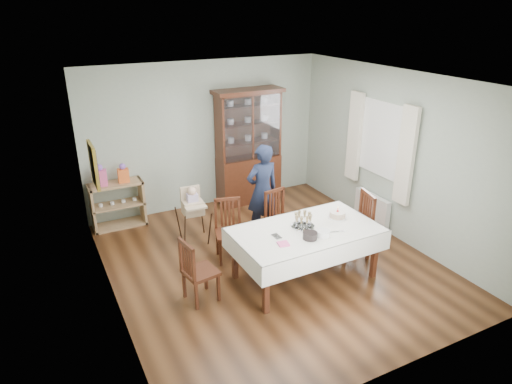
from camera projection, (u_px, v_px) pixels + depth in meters
floor at (271, 262)px, 6.85m from camera, size 5.00×5.00×0.00m
room_shell at (254, 144)px, 6.63m from camera, size 5.00×5.00×5.00m
dining_table at (305, 253)px, 6.34m from camera, size 2.02×1.18×0.76m
china_cabinet at (248, 145)px, 8.59m from camera, size 1.30×0.48×2.18m
sideboard at (118, 205)px, 7.83m from camera, size 0.90×0.38×0.80m
picture_frame at (93, 165)px, 5.94m from camera, size 0.04×0.48×0.58m
window at (382, 139)px, 7.43m from camera, size 0.04×1.02×1.22m
curtain_left at (406, 156)px, 6.94m from camera, size 0.07×0.30×1.55m
curtain_right at (355, 136)px, 7.96m from camera, size 0.07×0.30×1.55m
radiator at (372, 209)px, 7.89m from camera, size 0.10×0.80×0.55m
chair_far_left at (230, 242)px, 6.87m from camera, size 0.51×0.51×0.92m
chair_far_right at (281, 229)px, 7.26m from camera, size 0.47×0.47×0.90m
chair_end_left at (200, 282)px, 5.90m from camera, size 0.45×0.45×0.89m
chair_end_right at (353, 237)px, 6.95m from camera, size 0.54×0.54×1.01m
woman at (262, 191)px, 7.42m from camera, size 0.59×0.40×1.56m
high_chair at (194, 221)px, 7.31m from camera, size 0.45×0.45×0.96m
champagne_tray at (303, 223)px, 6.23m from camera, size 0.33×0.33×0.20m
birthday_cake at (337, 215)px, 6.51m from camera, size 0.26×0.26×0.18m
plate_stack_dark at (310, 236)px, 5.93m from camera, size 0.21×0.21×0.09m
plate_stack_white at (323, 233)px, 6.00m from camera, size 0.22×0.22×0.08m
napkin_stack at (283, 244)px, 5.80m from camera, size 0.16×0.16×0.02m
cutlery at (274, 237)px, 5.98m from camera, size 0.11×0.16×0.01m
cake_knife at (337, 231)px, 6.12m from camera, size 0.25×0.08×0.01m
gift_bag_pink at (100, 176)px, 7.51m from camera, size 0.22×0.17×0.37m
gift_bag_orange at (123, 174)px, 7.67m from camera, size 0.19×0.14×0.33m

